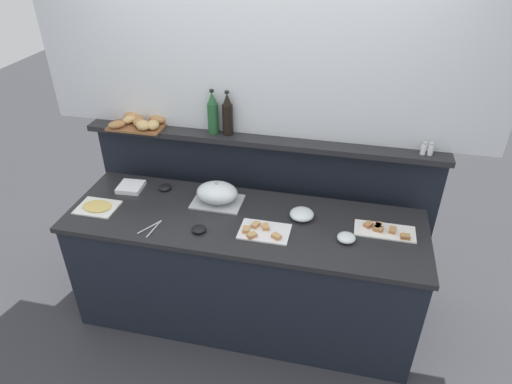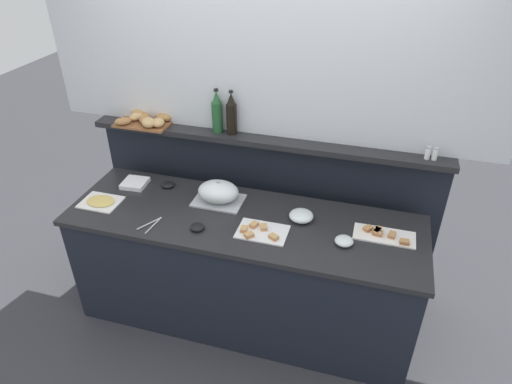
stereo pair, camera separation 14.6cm
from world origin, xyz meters
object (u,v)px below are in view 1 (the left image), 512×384
object	(u,v)px
wine_bottle_dark	(228,115)
napkin_stack	(131,187)
bread_basket	(138,121)
sandwich_platter_rear	(263,231)
wine_bottle_green	(213,114)
salt_shaker	(424,148)
glass_bowl_large	(346,238)
pepper_shaker	(431,149)
serving_tongs	(152,228)
cold_cuts_platter	(97,207)
sandwich_platter_side	(384,230)
condiment_bowl_red	(199,229)
serving_cloche	(217,194)
condiment_bowl_teal	(165,187)
glass_bowl_medium	(302,215)

from	to	relation	value
wine_bottle_dark	napkin_stack	bearing A→B (deg)	-154.68
bread_basket	sandwich_platter_rear	bearing A→B (deg)	-29.17
wine_bottle_green	salt_shaker	distance (m)	1.43
glass_bowl_large	pepper_shaker	bearing A→B (deg)	49.74
wine_bottle_green	serving_tongs	bearing A→B (deg)	-105.82
wine_bottle_green	bread_basket	size ratio (longest dim) A/B	0.78
cold_cuts_platter	serving_tongs	distance (m)	0.47
glass_bowl_large	sandwich_platter_side	bearing A→B (deg)	32.06
sandwich_platter_side	sandwich_platter_rear	distance (m)	0.76
wine_bottle_green	condiment_bowl_red	bearing A→B (deg)	-82.07
serving_cloche	glass_bowl_large	bearing A→B (deg)	-14.54
sandwich_platter_side	glass_bowl_large	size ratio (longest dim) A/B	3.31
glass_bowl_large	salt_shaker	bearing A→B (deg)	52.50
sandwich_platter_side	cold_cuts_platter	xyz separation A→B (m)	(-1.89, -0.16, -0.00)
sandwich_platter_rear	serving_tongs	xyz separation A→B (m)	(-0.69, -0.11, -0.01)
condiment_bowl_teal	sandwich_platter_rear	bearing A→B (deg)	-23.46
serving_cloche	pepper_shaker	size ratio (longest dim) A/B	3.91
sandwich_platter_side	glass_bowl_medium	distance (m)	0.53
sandwich_platter_rear	cold_cuts_platter	size ratio (longest dim) A/B	1.19
condiment_bowl_teal	wine_bottle_green	bearing A→B (deg)	40.71
glass_bowl_medium	condiment_bowl_teal	xyz separation A→B (m)	(-1.01, 0.14, -0.01)
salt_shaker	cold_cuts_platter	bearing A→B (deg)	-164.81
sandwich_platter_side	serving_cloche	size ratio (longest dim) A/B	1.11
pepper_shaker	napkin_stack	bearing A→B (deg)	-171.79
sandwich_platter_rear	pepper_shaker	world-z (taller)	pepper_shaker
glass_bowl_medium	wine_bottle_green	bearing A→B (deg)	150.40
wine_bottle_dark	salt_shaker	size ratio (longest dim) A/B	3.63
condiment_bowl_red	condiment_bowl_teal	distance (m)	0.58
napkin_stack	pepper_shaker	world-z (taller)	pepper_shaker
glass_bowl_medium	condiment_bowl_teal	world-z (taller)	glass_bowl_medium
wine_bottle_dark	cold_cuts_platter	bearing A→B (deg)	-142.66
serving_tongs	salt_shaker	distance (m)	1.82
serving_cloche	condiment_bowl_red	size ratio (longest dim) A/B	3.69
napkin_stack	serving_cloche	bearing A→B (deg)	-2.72
bread_basket	glass_bowl_large	bearing A→B (deg)	-19.55
sandwich_platter_rear	condiment_bowl_red	xyz separation A→B (m)	(-0.40, -0.07, 0.01)
cold_cuts_platter	salt_shaker	distance (m)	2.20
cold_cuts_platter	sandwich_platter_rear	bearing A→B (deg)	-0.99
cold_cuts_platter	wine_bottle_dark	xyz separation A→B (m)	(0.77, 0.59, 0.50)
pepper_shaker	wine_bottle_dark	bearing A→B (deg)	179.21
cold_cuts_platter	wine_bottle_dark	size ratio (longest dim) A/B	0.84
napkin_stack	wine_bottle_green	xyz separation A→B (m)	(0.55, 0.31, 0.49)
condiment_bowl_red	wine_bottle_green	xyz separation A→B (m)	(-0.10, 0.68, 0.49)
wine_bottle_dark	bread_basket	world-z (taller)	wine_bottle_dark
napkin_stack	wine_bottle_dark	world-z (taller)	wine_bottle_dark
glass_bowl_medium	condiment_bowl_red	bearing A→B (deg)	-155.22
salt_shaker	wine_bottle_green	bearing A→B (deg)	179.13
glass_bowl_large	glass_bowl_medium	world-z (taller)	glass_bowl_medium
condiment_bowl_teal	pepper_shaker	world-z (taller)	pepper_shaker
sandwich_platter_side	serving_tongs	bearing A→B (deg)	-168.65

